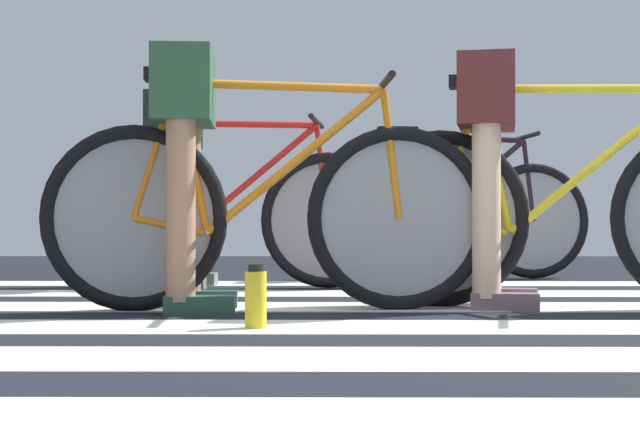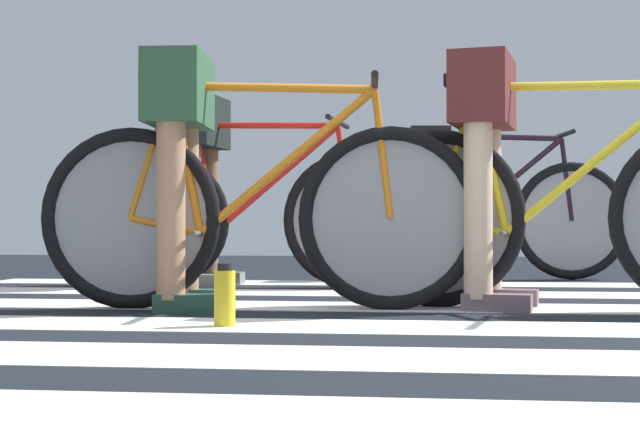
# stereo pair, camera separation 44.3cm
# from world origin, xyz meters

# --- Properties ---
(ground) EXTENTS (18.00, 14.00, 0.02)m
(ground) POSITION_xyz_m (0.00, 0.00, 0.01)
(ground) COLOR black
(crosswalk_markings) EXTENTS (5.42, 5.00, 0.00)m
(crosswalk_markings) POSITION_xyz_m (-0.01, -0.21, 0.02)
(crosswalk_markings) COLOR silver
(crosswalk_markings) RESTS_ON ground
(bicycle_1_of_4) EXTENTS (1.74, 0.52, 0.93)m
(bicycle_1_of_4) POSITION_xyz_m (-0.66, 0.38, 0.41)
(bicycle_1_of_4) COLOR black
(bicycle_1_of_4) RESTS_ON ground
(cyclist_1_of_4) EXTENTS (0.33, 0.42, 1.00)m
(cyclist_1_of_4) POSITION_xyz_m (-0.97, 0.36, 0.67)
(cyclist_1_of_4) COLOR #A87A5B
(cyclist_1_of_4) RESTS_ON ground
(bicycle_2_of_4) EXTENTS (1.72, 0.55, 0.93)m
(bicycle_2_of_4) POSITION_xyz_m (0.53, 0.47, 0.41)
(bicycle_2_of_4) COLOR black
(bicycle_2_of_4) RESTS_ON ground
(cyclist_2_of_4) EXTENTS (0.38, 0.45, 1.00)m
(cyclist_2_of_4) POSITION_xyz_m (0.22, 0.53, 0.67)
(cyclist_2_of_4) COLOR beige
(cyclist_2_of_4) RESTS_ON ground
(bicycle_3_of_4) EXTENTS (1.73, 0.52, 0.93)m
(bicycle_3_of_4) POSITION_xyz_m (-0.93, 1.78, 0.41)
(bicycle_3_of_4) COLOR black
(bicycle_3_of_4) RESTS_ON ground
(cyclist_3_of_4) EXTENTS (0.35, 0.43, 1.03)m
(cyclist_3_of_4) POSITION_xyz_m (-1.24, 1.81, 0.69)
(cyclist_3_of_4) COLOR brown
(cyclist_3_of_4) RESTS_ON ground
(bicycle_4_of_4) EXTENTS (1.73, 0.52, 0.93)m
(bicycle_4_of_4) POSITION_xyz_m (0.35, 2.60, 0.41)
(bicycle_4_of_4) COLOR black
(bicycle_4_of_4) RESTS_ON ground
(water_bottle) EXTENTS (0.07, 0.07, 0.21)m
(water_bottle) POSITION_xyz_m (-0.65, -0.26, 0.12)
(water_bottle) COLOR yellow
(water_bottle) RESTS_ON ground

